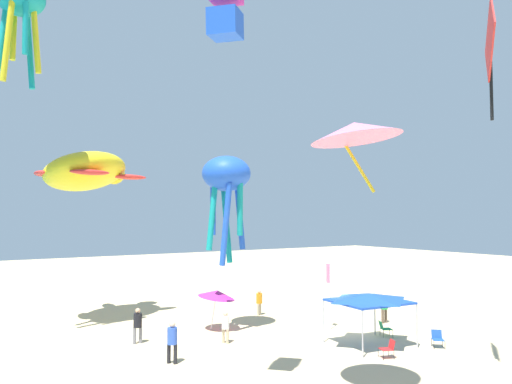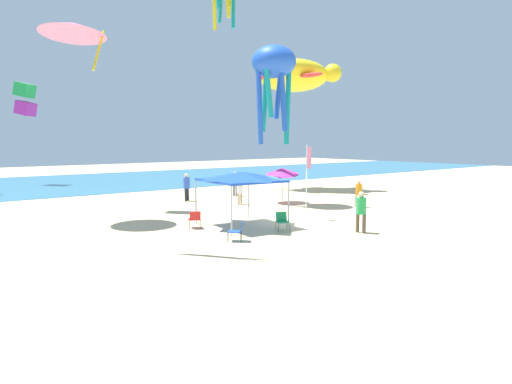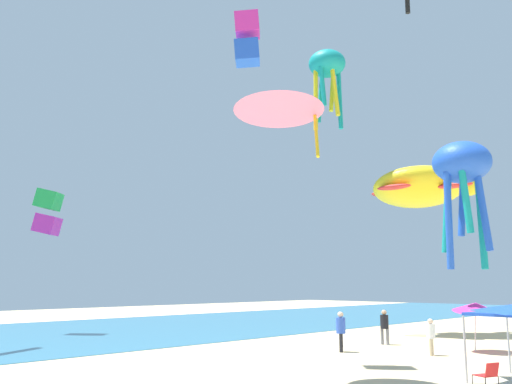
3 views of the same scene
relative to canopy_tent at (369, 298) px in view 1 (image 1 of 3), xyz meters
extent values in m
cube|color=#D6BC8C|center=(2.82, -0.75, -2.40)|extent=(120.00, 120.00, 0.10)
cylinder|color=#B7B7BC|center=(-1.67, -1.57, -1.28)|extent=(0.07, 0.07, 2.13)
cylinder|color=#B7B7BC|center=(1.36, -1.84, -1.28)|extent=(0.07, 0.07, 2.13)
cylinder|color=#B7B7BC|center=(-1.36, 1.84, -1.28)|extent=(0.07, 0.07, 2.13)
cylinder|color=#B7B7BC|center=(1.67, 1.57, -1.28)|extent=(0.07, 0.07, 2.13)
cube|color=blue|center=(0.00, 0.00, -0.17)|extent=(3.41, 3.76, 0.10)
pyramid|color=blue|center=(0.00, 0.00, 0.06)|extent=(3.34, 3.68, 0.36)
cylinder|color=silver|center=(7.11, 5.06, -1.23)|extent=(0.29, 0.30, 2.25)
cone|color=#E02D9E|center=(6.99, 4.93, -0.30)|extent=(2.18, 2.16, 0.87)
cylinder|color=black|center=(-1.64, 1.13, -2.15)|extent=(0.02, 0.02, 0.40)
cylinder|color=black|center=(-2.12, 1.33, -2.15)|extent=(0.02, 0.02, 0.40)
cylinder|color=black|center=(-1.83, 0.65, -2.15)|extent=(0.02, 0.02, 0.40)
cylinder|color=black|center=(-2.31, 0.84, -2.15)|extent=(0.02, 0.02, 0.40)
cube|color=red|center=(-1.97, 0.99, -1.95)|extent=(0.68, 0.68, 0.03)
cube|color=red|center=(-2.08, 0.72, -1.74)|extent=(0.51, 0.31, 0.41)
cylinder|color=black|center=(0.43, -2.20, -2.15)|extent=(0.02, 0.02, 0.40)
cylinder|color=black|center=(0.89, -2.44, -2.15)|extent=(0.02, 0.02, 0.40)
cylinder|color=black|center=(0.67, -1.74, -2.15)|extent=(0.02, 0.02, 0.40)
cylinder|color=black|center=(1.13, -1.98, -2.15)|extent=(0.02, 0.02, 0.40)
cube|color=#198C4C|center=(0.78, -2.09, -1.95)|extent=(0.70, 0.70, 0.03)
cube|color=#198C4C|center=(0.91, -1.83, -1.74)|extent=(0.50, 0.34, 0.41)
cylinder|color=black|center=(-2.20, -2.12, -2.15)|extent=(0.02, 0.02, 0.40)
cylinder|color=black|center=(-2.54, -2.52, -2.15)|extent=(0.02, 0.02, 0.40)
cylinder|color=black|center=(-1.80, -2.46, -2.15)|extent=(0.02, 0.02, 0.40)
cylinder|color=black|center=(-2.14, -2.86, -2.15)|extent=(0.02, 0.02, 0.40)
cube|color=blue|center=(-2.17, -2.49, -1.95)|extent=(0.73, 0.73, 0.03)
cube|color=blue|center=(-1.95, -2.68, -1.74)|extent=(0.42, 0.46, 0.41)
cylinder|color=silver|center=(3.65, -0.66, -0.44)|extent=(0.06, 0.06, 3.82)
cube|color=pink|center=(3.83, -0.66, 0.82)|extent=(0.30, 0.02, 1.10)
cylinder|color=#C6B28C|center=(9.37, 0.41, -1.97)|extent=(0.15, 0.15, 0.75)
cylinder|color=#C6B28C|center=(9.22, 0.66, -1.97)|extent=(0.15, 0.15, 0.75)
cylinder|color=orange|center=(9.29, 0.54, -1.27)|extent=(0.39, 0.39, 0.65)
sphere|color=beige|center=(9.29, 0.54, -0.82)|extent=(0.25, 0.25, 0.25)
cylinder|color=black|center=(2.41, 9.43, -1.93)|extent=(0.16, 0.16, 0.84)
cylinder|color=black|center=(2.68, 9.63, -1.93)|extent=(0.16, 0.16, 0.84)
cylinder|color=blue|center=(2.54, 9.53, -1.14)|extent=(0.44, 0.44, 0.73)
sphere|color=beige|center=(2.54, 9.53, -0.64)|extent=(0.27, 0.27, 0.27)
cylinder|color=slate|center=(6.65, 9.83, -1.94)|extent=(0.16, 0.16, 0.81)
cylinder|color=slate|center=(6.65, 9.52, -1.94)|extent=(0.16, 0.16, 0.81)
cylinder|color=black|center=(6.65, 9.68, -1.18)|extent=(0.42, 0.42, 0.71)
sphere|color=tan|center=(6.65, 9.68, -0.70)|extent=(0.26, 0.26, 0.26)
cylinder|color=#C6B28C|center=(4.41, 5.93, -1.98)|extent=(0.14, 0.14, 0.73)
cylinder|color=#C6B28C|center=(4.14, 5.84, -1.98)|extent=(0.14, 0.14, 0.73)
cylinder|color=white|center=(4.27, 5.88, -1.30)|extent=(0.38, 0.38, 0.63)
sphere|color=beige|center=(4.27, 5.88, -0.87)|extent=(0.24, 0.24, 0.24)
cylinder|color=brown|center=(3.19, -4.71, -1.93)|extent=(0.16, 0.16, 0.83)
cylinder|color=brown|center=(3.14, -4.39, -1.93)|extent=(0.16, 0.16, 0.83)
cylinder|color=green|center=(3.17, -4.55, -1.16)|extent=(0.43, 0.43, 0.72)
sphere|color=beige|center=(3.17, -4.55, -0.66)|extent=(0.27, 0.27, 0.27)
ellipsoid|color=blue|center=(6.13, 4.82, 6.53)|extent=(2.74, 2.74, 2.00)
cylinder|color=blue|center=(6.91, 5.26, 4.51)|extent=(0.57, 0.47, 2.93)
cylinder|color=teal|center=(6.14, 5.70, 4.11)|extent=(0.33, 0.69, 3.73)
cylinder|color=blue|center=(5.37, 5.27, 3.71)|extent=(0.71, 0.55, 4.54)
cylinder|color=teal|center=(5.36, 4.38, 4.51)|extent=(0.57, 0.47, 2.93)
cylinder|color=blue|center=(6.13, 3.93, 4.11)|extent=(0.33, 0.69, 3.73)
cylinder|color=teal|center=(6.90, 4.37, 3.71)|extent=(0.71, 0.55, 4.54)
ellipsoid|color=yellow|center=(13.27, 10.83, 6.90)|extent=(7.56, 7.62, 3.33)
sphere|color=yellow|center=(15.44, 8.44, 7.06)|extent=(1.45, 1.45, 1.45)
ellipsoid|color=red|center=(15.91, 11.04, 6.65)|extent=(2.36, 1.20, 0.32)
ellipsoid|color=red|center=(12.80, 8.22, 6.65)|extent=(0.98, 2.29, 0.32)
ellipsoid|color=red|center=(13.17, 13.35, 6.65)|extent=(2.36, 1.20, 0.32)
ellipsoid|color=red|center=(10.78, 11.18, 6.65)|extent=(0.98, 2.29, 0.32)
cube|color=red|center=(-6.95, 0.37, 11.04)|extent=(2.13, 2.81, 3.46)
cylinder|color=black|center=(-6.95, 0.37, 9.05)|extent=(0.12, 0.12, 2.45)
cone|color=pink|center=(-5.48, 6.22, 7.06)|extent=(4.51, 4.51, 0.96)
cylinder|color=yellow|center=(-4.61, 5.26, 6.01)|extent=(1.02, 0.94, 2.09)
cylinder|color=teal|center=(8.77, 14.96, 13.59)|extent=(0.54, 0.35, 2.64)
cylinder|color=yellow|center=(9.32, 14.38, 13.23)|extent=(0.39, 0.61, 3.37)
cylinder|color=teal|center=(10.10, 14.57, 12.87)|extent=(0.57, 0.58, 4.10)
cylinder|color=yellow|center=(10.32, 15.34, 13.59)|extent=(0.54, 0.35, 2.64)
cylinder|color=teal|center=(9.77, 15.92, 13.23)|extent=(0.39, 0.61, 3.37)
cylinder|color=yellow|center=(8.99, 15.73, 12.87)|extent=(0.57, 0.58, 4.10)
cube|color=blue|center=(-3.16, 10.09, 10.77)|extent=(1.52, 1.53, 1.01)
camera|label=1|loc=(-17.52, 18.06, 4.07)|focal=33.81mm
camera|label=2|loc=(-12.82, -17.28, 1.70)|focal=32.30mm
camera|label=3|loc=(-19.58, -6.28, 0.86)|focal=39.30mm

